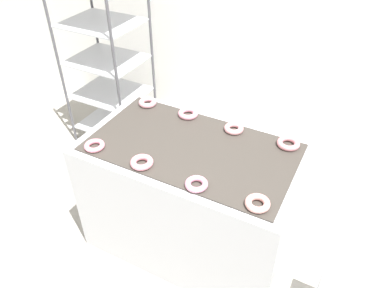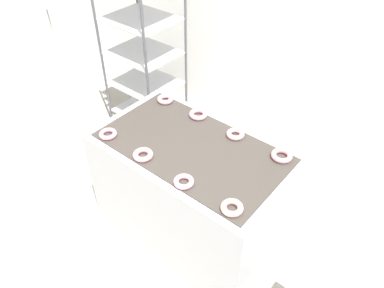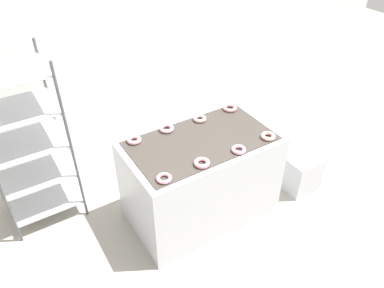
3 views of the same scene
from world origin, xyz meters
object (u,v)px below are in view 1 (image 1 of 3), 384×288
baking_rack_cart (107,60)px  donut_near_left (94,146)px  donut_far_right (288,143)px  donut_near_right (258,203)px  donut_far_left (148,103)px  donut_far_midleft (188,113)px  donut_far_midright (234,128)px  fryer_machine (192,198)px  donut_near_midleft (142,162)px  donut_near_midright (196,184)px

baking_rack_cart → donut_near_left: 1.34m
donut_far_right → donut_near_right: bearing=-89.8°
donut_far_left → donut_far_midleft: size_ratio=0.93×
donut_near_left → donut_near_right: size_ratio=0.96×
donut_near_left → donut_far_midright: 0.87m
donut_far_midleft → donut_far_right: (0.69, -0.01, -0.00)m
fryer_machine → donut_far_left: donut_far_left is taller
donut_near_right → donut_far_midleft: same height
baking_rack_cart → donut_far_right: baking_rack_cart is taller
baking_rack_cart → donut_far_midright: (1.44, -0.55, 0.06)m
donut_far_midright → donut_far_right: 0.35m
baking_rack_cart → donut_far_midleft: bearing=-25.6°
donut_far_midleft → donut_far_midright: same height
donut_near_midleft → donut_far_right: 0.88m
baking_rack_cart → donut_far_right: size_ratio=11.80×
donut_near_midleft → donut_near_midright: 0.35m
fryer_machine → baking_rack_cart: size_ratio=0.83×
baking_rack_cart → donut_far_midright: size_ratio=13.13×
donut_near_midleft → donut_near_midright: bearing=-2.3°
baking_rack_cart → donut_near_midleft: 1.56m
donut_near_right → donut_far_right: (-0.00, 0.55, -0.00)m
donut_near_right → donut_far_midleft: bearing=140.7°
fryer_machine → donut_near_right: size_ratio=10.49×
donut_near_midleft → donut_far_midleft: size_ratio=0.98×
donut_near_midleft → donut_near_right: (0.68, 0.00, -0.00)m
donut_near_right → donut_far_left: size_ratio=1.03×
donut_near_midright → donut_near_right: 0.33m
fryer_machine → baking_rack_cart: bearing=147.5°
donut_near_left → donut_near_right: 1.02m
fryer_machine → donut_near_left: 0.74m
fryer_machine → donut_near_right: 0.74m
donut_far_midright → donut_far_right: size_ratio=0.90×
donut_far_midright → donut_far_right: same height
donut_far_right → donut_far_left: bearing=179.6°
donut_near_midright → donut_near_right: donut_near_right is taller
donut_near_midright → donut_near_right: bearing=2.8°
baking_rack_cart → donut_far_midleft: 1.22m
donut_near_right → donut_far_right: 0.55m
baking_rack_cart → donut_near_midleft: (1.11, -1.09, 0.06)m
baking_rack_cart → donut_near_left: bearing=-54.9°
donut_far_midright → donut_near_midleft: bearing=-121.2°
donut_near_left → donut_near_right: bearing=0.1°
baking_rack_cart → donut_far_midleft: size_ratio=12.08×
fryer_machine → donut_far_midleft: size_ratio=9.99×
fryer_machine → baking_rack_cart: 1.57m
baking_rack_cart → donut_far_midleft: (1.10, -0.53, 0.06)m
donut_near_midleft → donut_far_midright: bearing=58.8°
fryer_machine → donut_near_left: bearing=-151.5°
baking_rack_cart → donut_far_right: 1.87m
fryer_machine → donut_far_right: donut_far_right is taller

